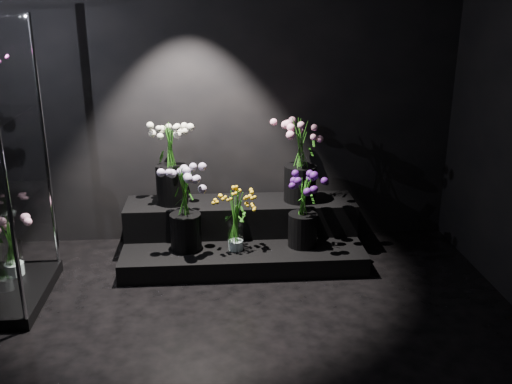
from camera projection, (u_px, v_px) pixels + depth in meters
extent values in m
plane|color=black|center=(244.00, 363.00, 3.51)|extent=(4.00, 4.00, 0.00)
plane|color=black|center=(230.00, 87.00, 4.95)|extent=(4.00, 0.00, 4.00)
plane|color=black|center=(292.00, 375.00, 1.17)|extent=(4.00, 0.00, 4.00)
cube|color=black|center=(242.00, 249.00, 4.90)|extent=(2.01, 0.89, 0.17)
cube|color=black|center=(241.00, 216.00, 5.04)|extent=(2.01, 0.45, 0.28)
cube|color=black|center=(9.00, 293.00, 4.25)|extent=(0.56, 0.93, 0.09)
cylinder|color=white|center=(236.00, 237.00, 4.66)|extent=(0.13, 0.13, 0.23)
cylinder|color=black|center=(186.00, 232.00, 4.67)|extent=(0.25, 0.25, 0.31)
cylinder|color=black|center=(303.00, 230.00, 4.74)|extent=(0.24, 0.24, 0.28)
cylinder|color=black|center=(172.00, 184.00, 4.90)|extent=(0.27, 0.27, 0.34)
cylinder|color=black|center=(300.00, 183.00, 4.97)|extent=(0.28, 0.28, 0.32)
cylinder|color=white|center=(13.00, 259.00, 4.39)|extent=(0.16, 0.16, 0.28)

